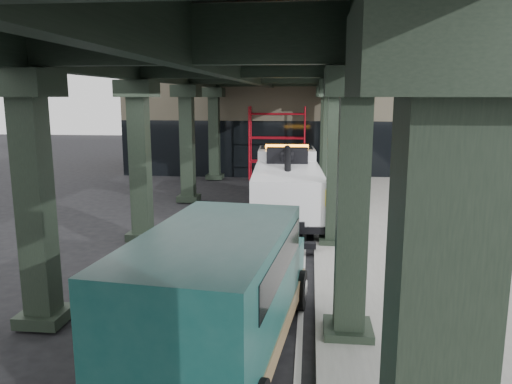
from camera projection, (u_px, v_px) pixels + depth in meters
The scene contains 8 objects.
ground at pixel (240, 265), 13.57m from camera, with size 90.00×90.00×0.00m, color black.
sidewalk at pixel (397, 246), 15.03m from camera, with size 5.00×40.00×0.15m, color gray.
lane_stripe at pixel (304, 246), 15.34m from camera, with size 0.12×38.00×0.01m, color silver.
viaduct at pixel (235, 64), 14.54m from camera, with size 7.40×32.00×6.40m.
building at pixel (314, 105), 32.13m from camera, with size 22.00×10.00×8.00m, color #C6B793.
scaffolding at pixel (277, 141), 27.47m from camera, with size 3.08×0.88×4.00m.
tow_truck at pixel (287, 182), 18.95m from camera, with size 2.84×8.41×2.72m.
towed_van at pixel (220, 291), 8.42m from camera, with size 2.88×6.07×2.38m.
Camera 1 is at (1.84, -12.83, 4.50)m, focal length 35.00 mm.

